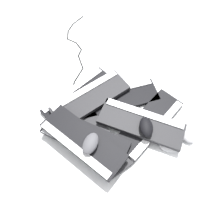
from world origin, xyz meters
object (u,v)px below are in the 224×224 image
object	(u,v)px
keyboard_4	(141,123)
mouse_0	(55,127)
keyboard_0	(79,96)
keyboard_7	(82,141)
keyboard_6	(90,98)
keyboard_2	(149,124)
mouse_3	(185,134)
mouse_2	(170,146)
keyboard_5	(85,138)
mouse_1	(146,127)
keyboard_3	(119,98)
keyboard_1	(95,137)
mouse_4	(91,143)

from	to	relation	value
keyboard_4	mouse_0	size ratio (longest dim) A/B	4.17
keyboard_0	keyboard_7	distance (m)	0.30
keyboard_0	mouse_0	xyz separation A→B (m)	(-0.00, 0.23, 0.01)
keyboard_6	keyboard_0	bearing A→B (deg)	5.19
keyboard_7	mouse_0	bearing A→B (deg)	-1.60
keyboard_2	mouse_3	bearing A→B (deg)	-168.34
mouse_2	keyboard_2	bearing A→B (deg)	-46.07
mouse_0	mouse_2	xyz separation A→B (m)	(-0.56, -0.21, 0.00)
keyboard_5	keyboard_7	size ratio (longest dim) A/B	0.99
keyboard_4	mouse_1	world-z (taller)	mouse_1
keyboard_6	mouse_2	size ratio (longest dim) A/B	4.22
keyboard_7	mouse_3	distance (m)	0.53
mouse_0	mouse_1	size ratio (longest dim) A/B	1.00
keyboard_4	keyboard_6	world-z (taller)	same
keyboard_3	mouse_2	distance (m)	0.38
keyboard_7	keyboard_6	bearing A→B (deg)	-63.79
keyboard_6	keyboard_2	bearing A→B (deg)	-173.12
keyboard_2	mouse_2	xyz separation A→B (m)	(-0.15, 0.06, 0.01)
keyboard_0	keyboard_6	size ratio (longest dim) A/B	1.00
keyboard_1	mouse_2	distance (m)	0.38
keyboard_1	keyboard_3	world-z (taller)	same
keyboard_0	mouse_3	bearing A→B (deg)	-171.82
keyboard_5	keyboard_4	bearing A→B (deg)	-133.12
mouse_2	mouse_4	xyz separation A→B (m)	(0.32, 0.22, 0.09)
keyboard_2	keyboard_6	size ratio (longest dim) A/B	0.99
keyboard_3	keyboard_5	world-z (taller)	keyboard_5
keyboard_0	mouse_4	size ratio (longest dim) A/B	4.22
keyboard_3	mouse_1	bearing A→B (deg)	152.62
keyboard_4	mouse_3	distance (m)	0.23
mouse_3	mouse_4	size ratio (longest dim) A/B	1.00
keyboard_4	mouse_3	size ratio (longest dim) A/B	4.17
keyboard_1	keyboard_5	size ratio (longest dim) A/B	1.02
mouse_0	mouse_2	world-z (taller)	same
keyboard_0	keyboard_2	xyz separation A→B (m)	(-0.42, -0.05, 0.00)
keyboard_0	mouse_3	distance (m)	0.61
keyboard_3	keyboard_6	distance (m)	0.16
keyboard_7	keyboard_5	bearing A→B (deg)	-73.44
keyboard_6	mouse_3	world-z (taller)	keyboard_6
keyboard_6	keyboard_4	bearing A→B (deg)	-178.49
keyboard_4	mouse_0	xyz separation A→B (m)	(0.38, 0.24, -0.02)
mouse_2	mouse_3	world-z (taller)	same
keyboard_7	keyboard_2	bearing A→B (deg)	-129.13
keyboard_3	mouse_2	size ratio (longest dim) A/B	3.87
keyboard_2	keyboard_6	world-z (taller)	keyboard_6
mouse_0	mouse_3	world-z (taller)	same
keyboard_1	mouse_2	xyz separation A→B (m)	(-0.35, -0.15, 0.01)
keyboard_6	mouse_4	xyz separation A→B (m)	(-0.17, 0.24, 0.07)
keyboard_0	mouse_2	xyz separation A→B (m)	(-0.56, 0.01, 0.01)
keyboard_0	keyboard_1	xyz separation A→B (m)	(-0.22, 0.17, 0.00)
keyboard_1	keyboard_6	xyz separation A→B (m)	(0.14, -0.17, 0.03)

